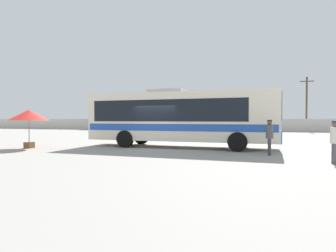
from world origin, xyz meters
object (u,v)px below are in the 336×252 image
(parked_car_second_dark_blue, at_px, (148,126))
(utility_pole_near, at_px, (307,103))
(vendor_umbrella_near_gate_red, at_px, (29,116))
(roadside_tree_left, at_px, (107,103))
(roadside_tree_midleft, at_px, (174,104))
(attendant_by_bus_door, at_px, (270,135))
(passenger_waiting_on_apron, at_px, (335,139))
(parked_car_third_grey, at_px, (188,126))
(parked_car_leftmost_maroon, at_px, (110,126))
(coach_bus_cream_blue, at_px, (178,116))

(parked_car_second_dark_blue, xyz_separation_m, utility_pole_near, (21.22, 6.08, 3.21))
(vendor_umbrella_near_gate_red, xyz_separation_m, roadside_tree_left, (-11.50, 30.44, 2.62))
(vendor_umbrella_near_gate_red, relative_size, roadside_tree_midleft, 0.40)
(attendant_by_bus_door, xyz_separation_m, parked_car_second_dark_blue, (-14.49, 22.45, -0.20))
(passenger_waiting_on_apron, distance_m, parked_car_third_grey, 26.40)
(parked_car_third_grey, bearing_deg, parked_car_second_dark_blue, 175.16)
(vendor_umbrella_near_gate_red, xyz_separation_m, utility_pole_near, (20.23, 29.07, 2.04))
(passenger_waiting_on_apron, distance_m, vendor_umbrella_near_gate_red, 15.81)
(parked_car_second_dark_blue, distance_m, parked_car_third_grey, 5.74)
(roadside_tree_left, bearing_deg, roadside_tree_midleft, 2.75)
(parked_car_second_dark_blue, xyz_separation_m, roadside_tree_left, (-10.50, 7.44, 3.79))
(parked_car_second_dark_blue, relative_size, utility_pole_near, 0.61)
(parked_car_leftmost_maroon, relative_size, roadside_tree_midleft, 0.80)
(parked_car_second_dark_blue, bearing_deg, utility_pole_near, 15.98)
(coach_bus_cream_blue, distance_m, utility_pole_near, 28.72)
(vendor_umbrella_near_gate_red, height_order, roadside_tree_left, roadside_tree_left)
(vendor_umbrella_near_gate_red, bearing_deg, roadside_tree_midleft, 89.00)
(passenger_waiting_on_apron, relative_size, parked_car_third_grey, 0.39)
(passenger_waiting_on_apron, distance_m, parked_car_second_dark_blue, 29.65)
(parked_car_leftmost_maroon, bearing_deg, coach_bus_cream_blue, -52.40)
(parked_car_second_dark_blue, distance_m, utility_pole_near, 22.31)
(coach_bus_cream_blue, xyz_separation_m, roadside_tree_midleft, (-7.84, 28.02, 2.40))
(coach_bus_cream_blue, relative_size, parked_car_leftmost_maroon, 2.49)
(passenger_waiting_on_apron, xyz_separation_m, parked_car_leftmost_maroon, (-22.37, 24.00, -0.19))
(parked_car_second_dark_blue, relative_size, parked_car_third_grey, 1.10)
(attendant_by_bus_door, xyz_separation_m, parked_car_third_grey, (-8.77, 21.96, -0.16))
(utility_pole_near, bearing_deg, roadside_tree_left, 177.54)
(coach_bus_cream_blue, bearing_deg, vendor_umbrella_near_gate_red, -160.34)
(coach_bus_cream_blue, height_order, roadside_tree_left, roadside_tree_left)
(passenger_waiting_on_apron, bearing_deg, roadside_tree_left, 130.44)
(parked_car_second_dark_blue, xyz_separation_m, parked_car_third_grey, (5.72, -0.48, 0.04))
(passenger_waiting_on_apron, bearing_deg, parked_car_second_dark_blue, 124.30)
(attendant_by_bus_door, relative_size, parked_car_third_grey, 0.40)
(utility_pole_near, relative_size, roadside_tree_midleft, 1.31)
(coach_bus_cream_blue, distance_m, passenger_waiting_on_apron, 8.65)
(parked_car_leftmost_maroon, height_order, parked_car_second_dark_blue, parked_car_second_dark_blue)
(passenger_waiting_on_apron, relative_size, utility_pole_near, 0.22)
(vendor_umbrella_near_gate_red, xyz_separation_m, parked_car_leftmost_maroon, (-6.66, 22.51, -1.18))
(attendant_by_bus_door, xyz_separation_m, roadside_tree_midleft, (-12.95, 30.47, 3.33))
(parked_car_third_grey, bearing_deg, vendor_umbrella_near_gate_red, -101.86)
(passenger_waiting_on_apron, relative_size, roadside_tree_midleft, 0.29)
(attendant_by_bus_door, bearing_deg, roadside_tree_left, 129.90)
(coach_bus_cream_blue, distance_m, roadside_tree_midleft, 29.20)
(roadside_tree_left, bearing_deg, attendant_by_bus_door, -50.10)
(vendor_umbrella_near_gate_red, height_order, roadside_tree_midleft, roadside_tree_midleft)
(parked_car_third_grey, height_order, roadside_tree_left, roadside_tree_left)
(vendor_umbrella_near_gate_red, bearing_deg, passenger_waiting_on_apron, -5.42)
(parked_car_leftmost_maroon, bearing_deg, passenger_waiting_on_apron, -47.02)
(utility_pole_near, distance_m, roadside_tree_midleft, 19.79)
(parked_car_second_dark_blue, bearing_deg, parked_car_leftmost_maroon, -175.10)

